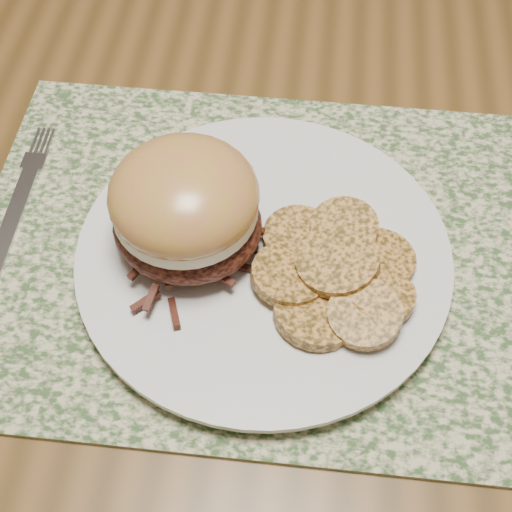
{
  "coord_description": "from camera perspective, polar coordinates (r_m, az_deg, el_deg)",
  "views": [
    {
      "loc": [
        -0.26,
        -0.37,
        1.2
      ],
      "look_at": [
        -0.29,
        -0.08,
        0.79
      ],
      "focal_mm": 50.0,
      "sensor_mm": 36.0,
      "label": 1
    }
  ],
  "objects": [
    {
      "name": "dinner_plate",
      "position": [
        0.53,
        0.62,
        -0.04
      ],
      "size": [
        0.26,
        0.26,
        0.02
      ],
      "primitive_type": "cylinder",
      "color": "silver",
      "rests_on": "placemat"
    },
    {
      "name": "fork",
      "position": [
        0.6,
        -18.36,
        4.31
      ],
      "size": [
        0.02,
        0.16,
        0.0
      ],
      "rotation": [
        0.0,
        0.0,
        0.01
      ],
      "color": "#B6B6BD",
      "rests_on": "placemat"
    },
    {
      "name": "pork_sandwich",
      "position": [
        0.5,
        -5.68,
        3.89
      ],
      "size": [
        0.13,
        0.13,
        0.08
      ],
      "rotation": [
        0.0,
        0.0,
        -0.25
      ],
      "color": "black",
      "rests_on": "dinner_plate"
    },
    {
      "name": "placemat",
      "position": [
        0.54,
        0.82,
        0.55
      ],
      "size": [
        0.45,
        0.33,
        0.0
      ],
      "primitive_type": "cube",
      "color": "#334E28",
      "rests_on": "dining_table"
    },
    {
      "name": "roasted_potatoes",
      "position": [
        0.5,
        6.45,
        -1.27
      ],
      "size": [
        0.14,
        0.14,
        0.03
      ],
      "color": "#BD7D37",
      "rests_on": "dinner_plate"
    },
    {
      "name": "ground",
      "position": [
        1.28,
        14.24,
        -18.69
      ],
      "size": [
        3.5,
        3.5,
        0.0
      ],
      "primitive_type": "plane",
      "color": "#52391C",
      "rests_on": "ground"
    }
  ]
}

